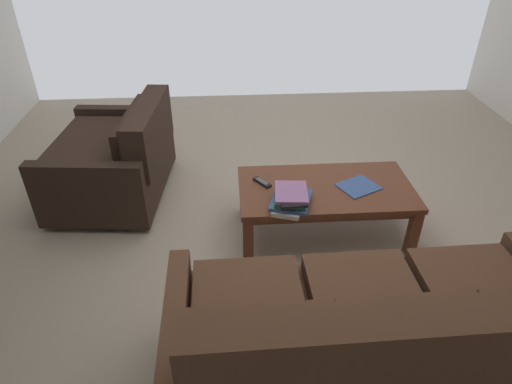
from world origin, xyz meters
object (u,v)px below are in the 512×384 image
at_px(loveseat_near, 117,158).
at_px(loose_magazine, 358,186).
at_px(tv_remote, 262,182).
at_px(book_stack, 290,198).
at_px(coffee_table, 325,194).
at_px(sofa_main, 373,345).

relative_size(loveseat_near, loose_magazine, 4.53).
distance_m(loveseat_near, tv_remote, 1.28).
bearing_deg(loveseat_near, book_stack, 147.40).
bearing_deg(tv_remote, loveseat_near, -25.64).
xyz_separation_m(loveseat_near, book_stack, (-1.31, 0.84, 0.11)).
bearing_deg(tv_remote, book_stack, 119.69).
bearing_deg(tv_remote, coffee_table, 170.66).
height_order(loveseat_near, coffee_table, loveseat_near).
relative_size(sofa_main, loose_magazine, 7.28).
xyz_separation_m(sofa_main, loveseat_near, (1.55, -1.95, -0.03)).
height_order(sofa_main, loose_magazine, sofa_main).
bearing_deg(coffee_table, loose_magazine, 175.27).
bearing_deg(sofa_main, book_stack, -77.84).
xyz_separation_m(loveseat_near, tv_remote, (-1.15, 0.55, 0.06)).
bearing_deg(loose_magazine, sofa_main, -38.40).
bearing_deg(sofa_main, loose_magazine, -101.85).
bearing_deg(tv_remote, sofa_main, 106.10).
distance_m(coffee_table, loose_magazine, 0.24).
xyz_separation_m(loveseat_near, loose_magazine, (-1.83, 0.64, 0.06)).
relative_size(sofa_main, book_stack, 5.25).
distance_m(book_stack, loose_magazine, 0.55).
bearing_deg(book_stack, sofa_main, 102.16).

